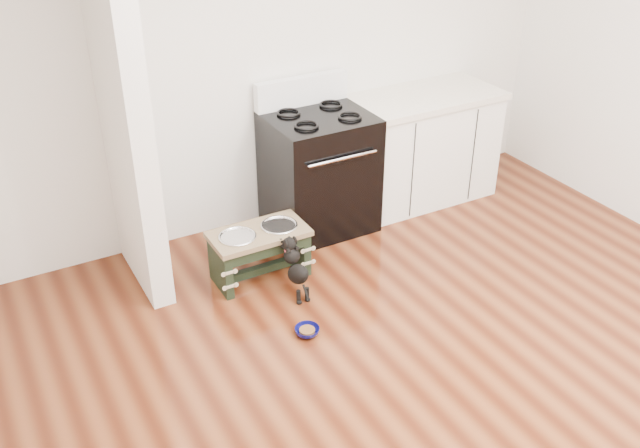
{
  "coord_description": "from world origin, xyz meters",
  "views": [
    {
      "loc": [
        -2.13,
        -2.16,
        2.87
      ],
      "look_at": [
        -0.14,
        1.43,
        0.48
      ],
      "focal_mm": 40.0,
      "sensor_mm": 36.0,
      "label": 1
    }
  ],
  "objects": [
    {
      "name": "partition_wall",
      "position": [
        -1.18,
        2.1,
        1.35
      ],
      "size": [
        0.15,
        0.8,
        2.7
      ],
      "primitive_type": "cube",
      "color": "silver",
      "rests_on": "ground"
    },
    {
      "name": "ground",
      "position": [
        0.0,
        0.0,
        0.0
      ],
      "size": [
        5.0,
        5.0,
        0.0
      ],
      "primitive_type": "plane",
      "color": "#43190C",
      "rests_on": "ground"
    },
    {
      "name": "floor_bowl",
      "position": [
        -0.48,
        0.98,
        0.03
      ],
      "size": [
        0.18,
        0.18,
        0.05
      ],
      "rotation": [
        0.0,
        0.0,
        -0.19
      ],
      "color": "#0B0B4E",
      "rests_on": "ground"
    },
    {
      "name": "cabinet_run",
      "position": [
        1.23,
        2.18,
        0.45
      ],
      "size": [
        1.24,
        0.64,
        0.91
      ],
      "color": "white",
      "rests_on": "ground"
    },
    {
      "name": "dog_feeder",
      "position": [
        -0.47,
        1.71,
        0.26
      ],
      "size": [
        0.67,
        0.36,
        0.38
      ],
      "color": "black",
      "rests_on": "ground"
    },
    {
      "name": "oven_range",
      "position": [
        0.25,
        2.16,
        0.48
      ],
      "size": [
        0.76,
        0.69,
        1.14
      ],
      "color": "black",
      "rests_on": "ground"
    },
    {
      "name": "room_shell",
      "position": [
        0.0,
        0.0,
        1.62
      ],
      "size": [
        5.0,
        5.0,
        5.0
      ],
      "color": "silver",
      "rests_on": "ground"
    },
    {
      "name": "puppy",
      "position": [
        -0.35,
        1.4,
        0.22
      ],
      "size": [
        0.12,
        0.35,
        0.41
      ],
      "color": "black",
      "rests_on": "ground"
    }
  ]
}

